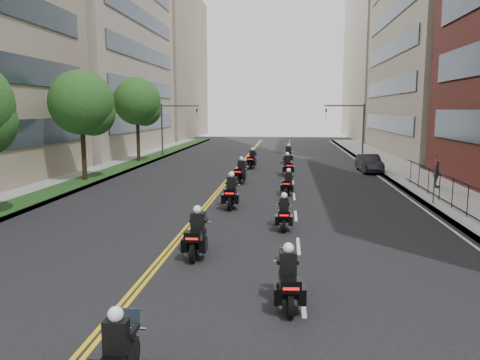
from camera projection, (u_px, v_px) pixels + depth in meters
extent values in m
cube|color=gray|center=(425.00, 184.00, 31.22)|extent=(4.00, 90.00, 0.15)
cube|color=gray|center=(80.00, 179.00, 33.56)|extent=(4.00, 90.00, 0.15)
cube|color=#143613|center=(91.00, 178.00, 33.47)|extent=(2.00, 90.00, 0.04)
cube|color=gray|center=(462.00, 16.00, 50.69)|extent=(15.00, 28.00, 30.00)
cube|color=#333F4C|center=(386.00, 123.00, 53.15)|extent=(0.12, 24.08, 1.80)
cube|color=#333F4C|center=(388.00, 87.00, 52.55)|extent=(0.12, 24.08, 1.80)
cube|color=#333F4C|center=(389.00, 51.00, 51.95)|extent=(0.12, 24.08, 1.80)
cube|color=#333F4C|center=(391.00, 13.00, 51.35)|extent=(0.12, 24.08, 1.80)
cube|color=#A69886|center=(397.00, 63.00, 80.51)|extent=(15.00, 28.00, 26.00)
cube|color=#A69886|center=(76.00, 6.00, 54.64)|extent=(16.00, 28.00, 34.00)
cube|color=#333F4C|center=(147.00, 122.00, 55.87)|extent=(0.12, 24.08, 1.80)
cube|color=#333F4C|center=(146.00, 88.00, 55.27)|extent=(0.12, 24.08, 1.80)
cube|color=#333F4C|center=(145.00, 53.00, 54.67)|extent=(0.12, 24.08, 1.80)
cube|color=#333F4C|center=(144.00, 18.00, 54.08)|extent=(0.12, 24.08, 1.80)
cube|color=gray|center=(151.00, 65.00, 84.75)|extent=(16.00, 28.00, 26.00)
cylinder|color=#312415|center=(83.00, 146.00, 32.13)|extent=(0.32, 0.32, 5.11)
sphere|color=#204517|center=(81.00, 103.00, 31.69)|extent=(4.40, 4.40, 4.40)
sphere|color=#204517|center=(93.00, 113.00, 32.14)|extent=(3.08, 3.08, 3.08)
cylinder|color=#312415|center=(138.00, 134.00, 43.91)|extent=(0.32, 0.32, 5.39)
sphere|color=#204517|center=(137.00, 101.00, 43.45)|extent=(4.40, 4.40, 4.40)
sphere|color=#204517|center=(145.00, 110.00, 43.90)|extent=(3.08, 3.08, 3.08)
cylinder|color=#3F3F44|center=(363.00, 131.00, 47.68)|extent=(0.18, 0.18, 5.60)
cylinder|color=#3F3F44|center=(344.00, 106.00, 47.49)|extent=(4.00, 0.14, 0.14)
imported|color=black|center=(326.00, 114.00, 47.79)|extent=(0.16, 0.20, 1.00)
cylinder|color=#3F3F44|center=(162.00, 130.00, 49.73)|extent=(0.18, 0.18, 5.60)
cylinder|color=#3F3F44|center=(180.00, 106.00, 49.15)|extent=(4.00, 0.14, 0.14)
imported|color=black|center=(197.00, 113.00, 49.09)|extent=(0.16, 0.20, 1.00)
cylinder|color=black|center=(131.00, 355.00, 9.01)|extent=(0.14, 0.66, 0.66)
cube|color=black|center=(116.00, 336.00, 8.18)|extent=(0.43, 0.27, 0.60)
sphere|color=white|center=(116.00, 314.00, 8.13)|extent=(0.28, 0.28, 0.28)
cylinder|color=black|center=(290.00, 305.00, 11.31)|extent=(0.18, 0.67, 0.66)
cylinder|color=black|center=(286.00, 281.00, 12.86)|extent=(0.18, 0.67, 0.66)
cube|color=black|center=(288.00, 282.00, 12.04)|extent=(0.50, 1.34, 0.39)
cube|color=silver|center=(288.00, 290.00, 12.13)|extent=(0.41, 0.56, 0.29)
cube|color=black|center=(290.00, 285.00, 11.24)|extent=(0.53, 0.44, 0.31)
cube|color=red|center=(291.00, 289.00, 11.04)|extent=(0.39, 0.06, 0.07)
cube|color=black|center=(288.00, 263.00, 12.02)|extent=(0.45, 0.30, 0.61)
sphere|color=white|center=(288.00, 248.00, 11.97)|extent=(0.28, 0.28, 0.28)
cylinder|color=black|center=(193.00, 252.00, 15.41)|extent=(0.16, 0.71, 0.71)
cylinder|color=black|center=(201.00, 239.00, 17.04)|extent=(0.16, 0.71, 0.71)
cube|color=black|center=(197.00, 237.00, 16.18)|extent=(0.46, 1.41, 0.42)
cube|color=silver|center=(198.00, 243.00, 16.27)|extent=(0.40, 0.58, 0.31)
cube|color=black|center=(193.00, 236.00, 15.32)|extent=(0.55, 0.45, 0.33)
cube|color=red|center=(192.00, 239.00, 15.11)|extent=(0.42, 0.04, 0.07)
cube|color=black|center=(197.00, 222.00, 16.15)|extent=(0.46, 0.30, 0.64)
sphere|color=white|center=(197.00, 210.00, 16.10)|extent=(0.30, 0.30, 0.30)
cylinder|color=black|center=(284.00, 225.00, 19.18)|extent=(0.14, 0.62, 0.62)
cylinder|color=black|center=(284.00, 217.00, 20.62)|extent=(0.14, 0.62, 0.62)
cube|color=black|center=(284.00, 215.00, 19.87)|extent=(0.40, 1.24, 0.37)
cube|color=silver|center=(284.00, 220.00, 19.94)|extent=(0.35, 0.51, 0.27)
cube|color=black|center=(284.00, 214.00, 19.11)|extent=(0.48, 0.39, 0.29)
cube|color=red|center=(284.00, 215.00, 18.92)|extent=(0.37, 0.03, 0.06)
cube|color=black|center=(284.00, 204.00, 19.84)|extent=(0.41, 0.26, 0.57)
sphere|color=white|center=(284.00, 195.00, 19.79)|extent=(0.27, 0.27, 0.27)
cylinder|color=black|center=(230.00, 203.00, 23.29)|extent=(0.18, 0.76, 0.75)
cylinder|color=black|center=(233.00, 197.00, 25.03)|extent=(0.18, 0.76, 0.75)
cube|color=black|center=(231.00, 194.00, 24.11)|extent=(0.51, 1.50, 0.44)
cube|color=silver|center=(232.00, 199.00, 24.20)|extent=(0.44, 0.62, 0.33)
cube|color=black|center=(230.00, 192.00, 23.20)|extent=(0.59, 0.48, 0.35)
cube|color=red|center=(229.00, 193.00, 22.97)|extent=(0.44, 0.05, 0.08)
cube|color=black|center=(231.00, 183.00, 24.08)|extent=(0.49, 0.32, 0.69)
sphere|color=white|center=(231.00, 175.00, 24.02)|extent=(0.32, 0.32, 0.32)
cylinder|color=black|center=(287.00, 191.00, 27.09)|extent=(0.20, 0.65, 0.64)
cylinder|color=black|center=(290.00, 187.00, 28.54)|extent=(0.20, 0.65, 0.64)
cube|color=black|center=(288.00, 185.00, 27.77)|extent=(0.54, 1.30, 0.37)
cube|color=silver|center=(288.00, 188.00, 27.85)|extent=(0.41, 0.55, 0.28)
cube|color=black|center=(287.00, 183.00, 27.02)|extent=(0.53, 0.45, 0.30)
cube|color=red|center=(287.00, 184.00, 26.83)|extent=(0.37, 0.07, 0.07)
cube|color=black|center=(289.00, 177.00, 27.75)|extent=(0.44, 0.31, 0.58)
sphere|color=white|center=(289.00, 170.00, 27.70)|extent=(0.27, 0.27, 0.27)
cylinder|color=black|center=(239.00, 179.00, 31.37)|extent=(0.24, 0.75, 0.74)
cylinder|color=black|center=(244.00, 176.00, 33.04)|extent=(0.24, 0.75, 0.74)
cube|color=black|center=(241.00, 173.00, 32.16)|extent=(0.62, 1.50, 0.43)
cube|color=silver|center=(241.00, 177.00, 32.25)|extent=(0.48, 0.64, 0.32)
cube|color=black|center=(239.00, 171.00, 31.29)|extent=(0.61, 0.52, 0.35)
cube|color=red|center=(238.00, 172.00, 31.07)|extent=(0.43, 0.08, 0.08)
cube|color=black|center=(241.00, 165.00, 32.13)|extent=(0.51, 0.36, 0.67)
sphere|color=white|center=(241.00, 159.00, 32.07)|extent=(0.31, 0.31, 0.31)
cylinder|color=black|center=(288.00, 172.00, 34.96)|extent=(0.24, 0.74, 0.73)
cylinder|color=black|center=(286.00, 169.00, 36.65)|extent=(0.24, 0.74, 0.73)
cube|color=black|center=(287.00, 167.00, 35.76)|extent=(0.62, 1.48, 0.43)
cube|color=silver|center=(287.00, 170.00, 35.85)|extent=(0.47, 0.63, 0.32)
cube|color=black|center=(289.00, 165.00, 34.87)|extent=(0.60, 0.51, 0.34)
cube|color=red|center=(289.00, 166.00, 34.66)|extent=(0.43, 0.08, 0.07)
cube|color=black|center=(287.00, 160.00, 35.73)|extent=(0.50, 0.35, 0.66)
sphere|color=white|center=(287.00, 154.00, 35.67)|extent=(0.31, 0.31, 0.31)
cylinder|color=black|center=(250.00, 165.00, 39.39)|extent=(0.23, 0.74, 0.73)
cylinder|color=black|center=(254.00, 163.00, 41.04)|extent=(0.23, 0.74, 0.73)
cube|color=black|center=(252.00, 161.00, 40.17)|extent=(0.60, 1.48, 0.43)
cube|color=silver|center=(252.00, 163.00, 40.26)|extent=(0.47, 0.63, 0.32)
cube|color=black|center=(250.00, 159.00, 39.30)|extent=(0.60, 0.50, 0.34)
cube|color=red|center=(250.00, 159.00, 39.09)|extent=(0.43, 0.08, 0.07)
cube|color=black|center=(252.00, 154.00, 40.14)|extent=(0.50, 0.35, 0.66)
sphere|color=white|center=(252.00, 149.00, 40.09)|extent=(0.31, 0.31, 0.31)
cylinder|color=black|center=(288.00, 160.00, 43.25)|extent=(0.18, 0.75, 0.74)
cylinder|color=black|center=(289.00, 158.00, 44.97)|extent=(0.18, 0.75, 0.74)
cube|color=black|center=(288.00, 156.00, 44.06)|extent=(0.51, 1.49, 0.44)
cube|color=silver|center=(288.00, 158.00, 44.15)|extent=(0.43, 0.61, 0.33)
cube|color=black|center=(288.00, 154.00, 43.17)|extent=(0.58, 0.48, 0.35)
cube|color=red|center=(288.00, 154.00, 42.94)|extent=(0.44, 0.05, 0.08)
cube|color=black|center=(288.00, 150.00, 44.04)|extent=(0.49, 0.32, 0.68)
sphere|color=white|center=(288.00, 145.00, 43.98)|extent=(0.32, 0.32, 0.32)
imported|color=black|center=(369.00, 163.00, 37.79)|extent=(1.72, 4.38, 1.42)
imported|color=#3B3B43|center=(436.00, 175.00, 29.35)|extent=(0.82, 1.03, 1.64)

